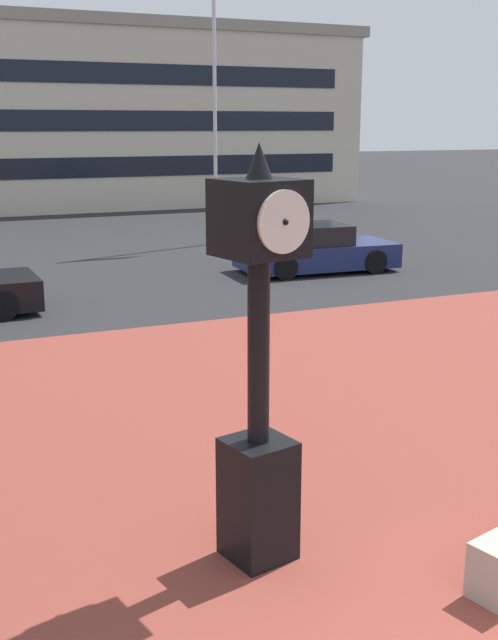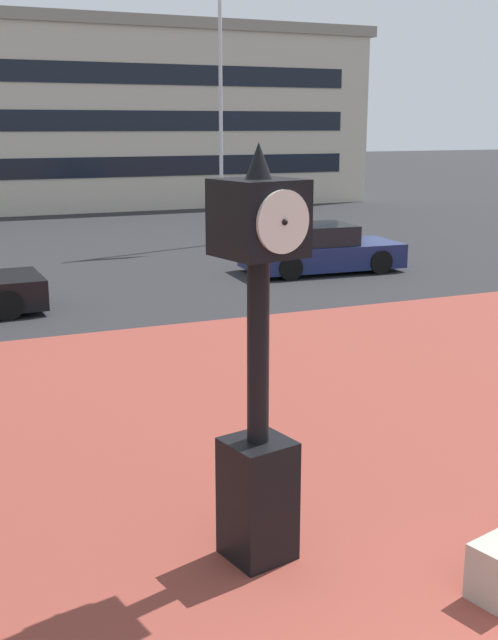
{
  "view_description": "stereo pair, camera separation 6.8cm",
  "coord_description": "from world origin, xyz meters",
  "px_view_note": "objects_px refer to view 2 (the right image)",
  "views": [
    {
      "loc": [
        -3.79,
        -2.58,
        3.87
      ],
      "look_at": [
        -1.04,
        3.74,
        2.15
      ],
      "focal_mm": 43.94,
      "sensor_mm": 36.0,
      "label": 1
    },
    {
      "loc": [
        -3.73,
        -2.6,
        3.87
      ],
      "look_at": [
        -1.04,
        3.74,
        2.15
      ],
      "focal_mm": 43.94,
      "sensor_mm": 36.0,
      "label": 2
    }
  ],
  "objects_px": {
    "street_clock": "(258,374)",
    "car_street_near": "(320,251)",
    "flagpole_primary": "(227,58)",
    "civic_building": "(33,116)"
  },
  "relations": [
    {
      "from": "street_clock",
      "to": "car_street_near",
      "type": "relative_size",
      "value": 0.87
    },
    {
      "from": "car_street_near",
      "to": "flagpole_primary",
      "type": "bearing_deg",
      "value": -173.09
    },
    {
      "from": "street_clock",
      "to": "civic_building",
      "type": "relative_size",
      "value": 0.12
    },
    {
      "from": "street_clock",
      "to": "civic_building",
      "type": "xyz_separation_m",
      "value": [
        3.15,
        34.89,
        2.54
      ]
    },
    {
      "from": "car_street_near",
      "to": "flagpole_primary",
      "type": "height_order",
      "value": "flagpole_primary"
    },
    {
      "from": "street_clock",
      "to": "car_street_near",
      "type": "xyz_separation_m",
      "value": [
        7.34,
        12.58,
        -1.19
      ]
    },
    {
      "from": "street_clock",
      "to": "civic_building",
      "type": "distance_m",
      "value": 35.12
    },
    {
      "from": "street_clock",
      "to": "flagpole_primary",
      "type": "bearing_deg",
      "value": 56.97
    },
    {
      "from": "car_street_near",
      "to": "civic_building",
      "type": "relative_size",
      "value": 0.13
    },
    {
      "from": "flagpole_primary",
      "to": "civic_building",
      "type": "relative_size",
      "value": 0.3
    }
  ]
}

